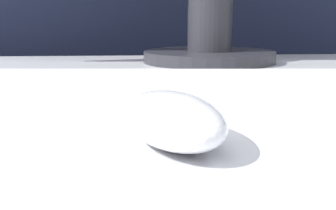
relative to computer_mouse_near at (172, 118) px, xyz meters
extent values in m
cube|color=black|center=(0.06, 0.79, -0.11)|extent=(5.00, 0.03, 1.26)
ellipsoid|color=white|center=(0.00, 0.00, 0.00)|extent=(0.09, 0.14, 0.03)
cube|color=silver|center=(0.02, 0.17, -0.01)|extent=(0.43, 0.15, 0.02)
cube|color=silver|center=(0.02, 0.17, 0.00)|extent=(0.40, 0.13, 0.01)
cylinder|color=#28282D|center=(0.11, 0.51, -0.01)|extent=(0.23, 0.23, 0.02)
cylinder|color=#28282D|center=(0.11, 0.51, 0.06)|extent=(0.08, 0.08, 0.10)
camera|label=1|loc=(-0.03, -0.31, 0.07)|focal=50.00mm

